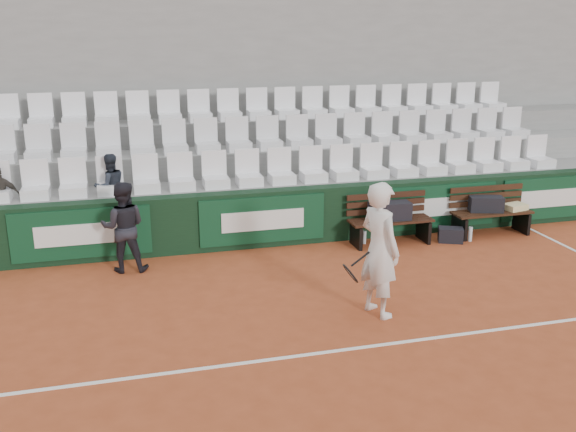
# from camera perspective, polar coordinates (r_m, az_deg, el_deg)

# --- Properties ---
(ground) EXTENTS (80.00, 80.00, 0.00)m
(ground) POSITION_cam_1_polar(r_m,az_deg,el_deg) (7.94, 5.45, -11.73)
(ground) COLOR #A84825
(ground) RESTS_ON ground
(court_baseline) EXTENTS (18.00, 0.06, 0.01)m
(court_baseline) POSITION_cam_1_polar(r_m,az_deg,el_deg) (7.94, 5.45, -11.70)
(court_baseline) COLOR white
(court_baseline) RESTS_ON ground
(back_barrier) EXTENTS (18.00, 0.34, 1.00)m
(back_barrier) POSITION_cam_1_polar(r_m,az_deg,el_deg) (11.31, -1.11, -0.12)
(back_barrier) COLOR black
(back_barrier) RESTS_ON ground
(grandstand_tier_front) EXTENTS (18.00, 0.95, 1.00)m
(grandstand_tier_front) POSITION_cam_1_polar(r_m,az_deg,el_deg) (11.89, -2.16, 0.71)
(grandstand_tier_front) COLOR gray
(grandstand_tier_front) RESTS_ON ground
(grandstand_tier_mid) EXTENTS (18.00, 0.95, 1.45)m
(grandstand_tier_mid) POSITION_cam_1_polar(r_m,az_deg,el_deg) (12.73, -3.12, 2.82)
(grandstand_tier_mid) COLOR gray
(grandstand_tier_mid) RESTS_ON ground
(grandstand_tier_back) EXTENTS (18.00, 0.95, 1.90)m
(grandstand_tier_back) POSITION_cam_1_polar(r_m,az_deg,el_deg) (13.58, -3.96, 4.66)
(grandstand_tier_back) COLOR gray
(grandstand_tier_back) RESTS_ON ground
(grandstand_rear_wall) EXTENTS (18.00, 0.30, 4.40)m
(grandstand_rear_wall) POSITION_cam_1_polar(r_m,az_deg,el_deg) (13.99, -4.56, 10.19)
(grandstand_rear_wall) COLOR gray
(grandstand_rear_wall) RESTS_ON ground
(seat_row_front) EXTENTS (11.90, 0.44, 0.63)m
(seat_row_front) POSITION_cam_1_polar(r_m,az_deg,el_deg) (11.52, -2.01, 4.37)
(seat_row_front) COLOR white
(seat_row_front) RESTS_ON grandstand_tier_front
(seat_row_mid) EXTENTS (11.90, 0.44, 0.63)m
(seat_row_mid) POSITION_cam_1_polar(r_m,az_deg,el_deg) (12.35, -3.03, 7.32)
(seat_row_mid) COLOR silver
(seat_row_mid) RESTS_ON grandstand_tier_mid
(seat_row_back) EXTENTS (11.90, 0.44, 0.63)m
(seat_row_back) POSITION_cam_1_polar(r_m,az_deg,el_deg) (13.21, -3.92, 9.88)
(seat_row_back) COLOR white
(seat_row_back) RESTS_ON grandstand_tier_back
(bench_left) EXTENTS (1.50, 0.56, 0.45)m
(bench_left) POSITION_cam_1_polar(r_m,az_deg,el_deg) (11.57, 9.08, -1.37)
(bench_left) COLOR #341A0F
(bench_left) RESTS_ON ground
(bench_right) EXTENTS (1.50, 0.56, 0.45)m
(bench_right) POSITION_cam_1_polar(r_m,az_deg,el_deg) (12.50, 17.59, -0.59)
(bench_right) COLOR #351C0F
(bench_right) RESTS_ON ground
(sports_bag_left) EXTENTS (0.74, 0.34, 0.31)m
(sports_bag_left) POSITION_cam_1_polar(r_m,az_deg,el_deg) (11.45, 9.03, 0.44)
(sports_bag_left) COLOR black
(sports_bag_left) RESTS_ON bench_left
(sports_bag_right) EXTENTS (0.66, 0.44, 0.28)m
(sports_bag_right) POSITION_cam_1_polar(r_m,az_deg,el_deg) (12.37, 17.19, 1.03)
(sports_bag_right) COLOR black
(sports_bag_right) RESTS_ON bench_right
(towel) EXTENTS (0.45, 0.37, 0.11)m
(towel) POSITION_cam_1_polar(r_m,az_deg,el_deg) (12.67, 19.55, 0.78)
(towel) COLOR beige
(towel) RESTS_ON bench_right
(sports_bag_ground) EXTENTS (0.50, 0.41, 0.26)m
(sports_bag_ground) POSITION_cam_1_polar(r_m,az_deg,el_deg) (11.91, 14.25, -1.64)
(sports_bag_ground) COLOR black
(sports_bag_ground) RESTS_ON ground
(water_bottle_near) EXTENTS (0.07, 0.07, 0.23)m
(water_bottle_near) POSITION_cam_1_polar(r_m,az_deg,el_deg) (11.54, 6.81, -1.90)
(water_bottle_near) COLOR silver
(water_bottle_near) RESTS_ON ground
(water_bottle_far) EXTENTS (0.07, 0.07, 0.27)m
(water_bottle_far) POSITION_cam_1_polar(r_m,az_deg,el_deg) (12.04, 15.89, -1.55)
(water_bottle_far) COLOR silver
(water_bottle_far) RESTS_ON ground
(tennis_player) EXTENTS (0.81, 0.78, 1.84)m
(tennis_player) POSITION_cam_1_polar(r_m,az_deg,el_deg) (8.55, 8.13, -2.97)
(tennis_player) COLOR silver
(tennis_player) RESTS_ON ground
(ball_kid) EXTENTS (0.77, 0.64, 1.45)m
(ball_kid) POSITION_cam_1_polar(r_m,az_deg,el_deg) (10.36, -14.42, -0.94)
(ball_kid) COLOR black
(ball_kid) RESTS_ON ground
(spectator_c) EXTENTS (0.66, 0.58, 1.13)m
(spectator_c) POSITION_cam_1_polar(r_m,az_deg,el_deg) (11.25, -15.68, 4.76)
(spectator_c) COLOR #1F242F
(spectator_c) RESTS_ON grandstand_tier_front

